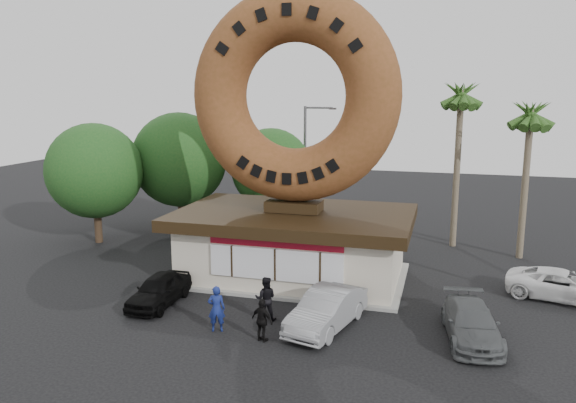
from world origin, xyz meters
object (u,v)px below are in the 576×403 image
Objects in this scene: person_center at (266,298)px; person_right at (262,320)px; street_lamp at (307,161)px; car_white at (563,285)px; car_grey at (471,323)px; giant_donut at (294,96)px; car_silver at (327,310)px; donut_shop at (294,242)px; person_left at (217,309)px; car_black at (159,290)px.

person_center is 1.96m from person_right.
street_lamp is 1.74× the size of car_white.
car_grey is at bearing -56.53° from street_lamp.
giant_donut is 2.22× the size of car_grey.
car_silver reaches higher than car_grey.
car_white is (11.75, 5.68, -0.25)m from person_center.
donut_shop is at bearing -90.00° from giant_donut.
car_black is (-3.41, 1.83, -0.24)m from person_left.
car_black is at bearing 172.51° from car_grey.
giant_donut is 2.19× the size of car_silver.
car_white is at bearing -169.24° from person_left.
donut_shop is at bearing -97.46° from person_center.
car_silver is at bearing -3.60° from car_black.
car_white is (9.26, 5.78, -0.10)m from car_silver.
giant_donut is 5.53× the size of person_center.
car_black is 17.45m from car_white.
street_lamp is at bearing 120.71° from car_silver.
giant_donut is 10.07m from car_silver.
donut_shop reaches higher than car_grey.
person_center is 1.11× the size of person_right.
person_left reaches higher than car_white.
car_white is (12.06, 0.30, -8.07)m from giant_donut.
donut_shop is at bearing -117.24° from person_left.
giant_donut is 6.14× the size of person_right.
person_center reaches higher than car_white.
person_left reaches higher than car_grey.
person_left is at bearing 35.57° from person_center.
donut_shop reaches higher than car_silver.
donut_shop is at bearing -79.50° from street_lamp.
car_grey is at bearing -31.97° from giant_donut.
car_silver is at bearing -62.84° from donut_shop.
car_grey is at bearing 173.41° from person_left.
car_silver is at bearing -73.25° from street_lamp.
person_right reaches higher than car_white.
giant_donut is 10.55m from car_black.
street_lamp is 16.59m from car_silver.
car_black is (-4.55, -5.06, -8.05)m from giant_donut.
person_left is at bearing 11.21° from person_right.
person_center is 2.50m from car_silver.
car_grey is (9.23, 1.84, -0.25)m from person_left.
car_grey is (5.30, 0.42, -0.10)m from car_silver.
donut_shop reaches higher than car_white.
person_center is (0.31, -5.36, -0.88)m from donut_shop.
person_right is 0.42× the size of car_black.
car_silver is (4.66, -15.48, -3.74)m from street_lamp.
donut_shop is at bearing 104.87° from car_white.
person_center reaches higher than person_right.
car_grey is (8.10, -5.04, -1.12)m from donut_shop.
donut_shop reaches higher than person_center.
giant_donut reaches higher than donut_shop.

